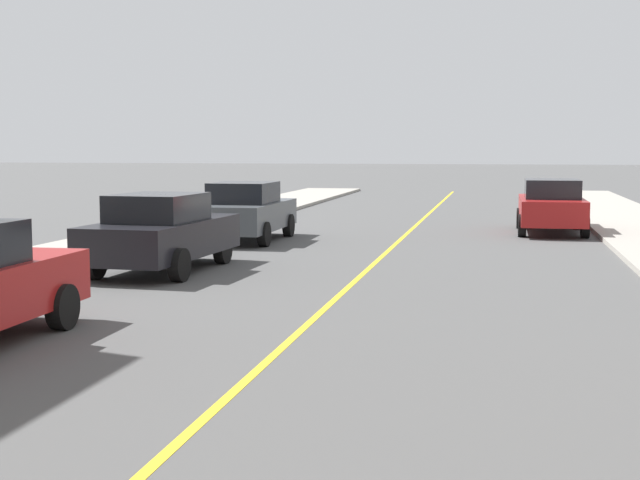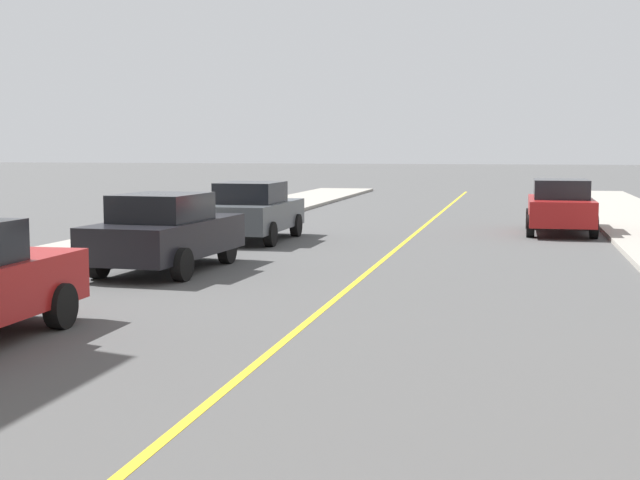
% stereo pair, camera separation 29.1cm
% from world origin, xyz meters
% --- Properties ---
extents(lane_stripe, '(0.12, 66.73, 0.01)m').
position_xyz_m(lane_stripe, '(0.00, 33.36, 0.00)').
color(lane_stripe, gold).
rests_on(lane_stripe, ground_plane).
extents(sidewalk_left, '(3.12, 66.73, 0.13)m').
position_xyz_m(sidewalk_left, '(-6.92, 33.36, 0.06)').
color(sidewalk_left, '#9E998E').
rests_on(sidewalk_left, ground_plane).
extents(parked_car_curb_mid, '(2.03, 4.39, 1.59)m').
position_xyz_m(parked_car_curb_mid, '(-4.08, 32.41, 0.80)').
color(parked_car_curb_mid, black).
rests_on(parked_car_curb_mid, ground_plane).
extents(parked_car_curb_far, '(1.93, 4.31, 1.59)m').
position_xyz_m(parked_car_curb_far, '(-4.06, 38.47, 0.80)').
color(parked_car_curb_far, '#474C51').
rests_on(parked_car_curb_far, ground_plane).
extents(parked_car_opposite_side, '(1.93, 4.31, 1.59)m').
position_xyz_m(parked_car_opposite_side, '(4.13, 42.35, 0.80)').
color(parked_car_opposite_side, maroon).
rests_on(parked_car_opposite_side, ground_plane).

